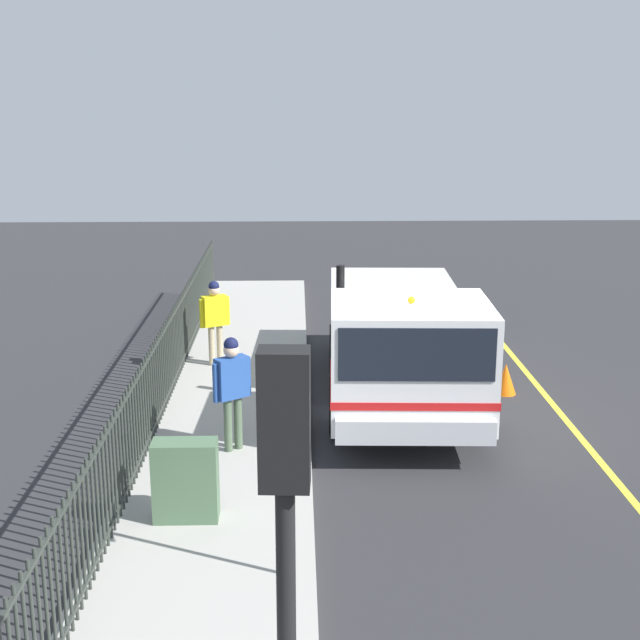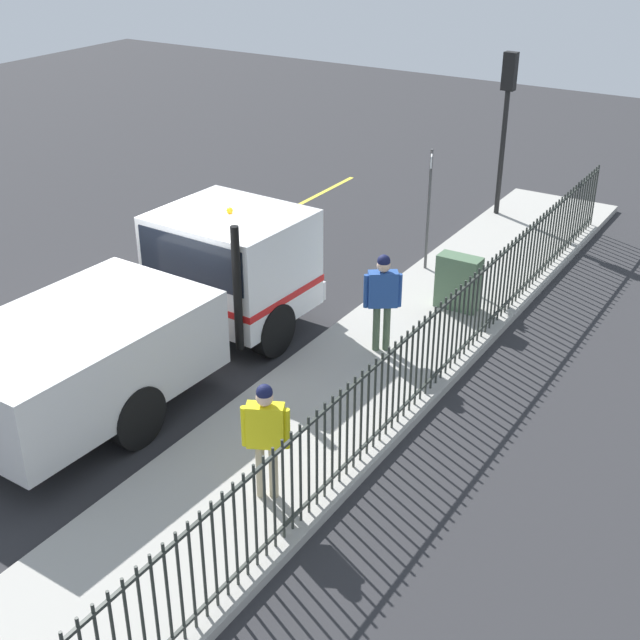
% 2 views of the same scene
% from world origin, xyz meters
% --- Properties ---
extents(ground_plane, '(48.35, 48.35, 0.00)m').
position_xyz_m(ground_plane, '(0.00, 0.00, 0.00)').
color(ground_plane, '#2B2B2D').
rests_on(ground_plane, ground).
extents(sidewalk_slab, '(2.65, 21.98, 0.14)m').
position_xyz_m(sidewalk_slab, '(3.32, 0.00, 0.07)').
color(sidewalk_slab, '#A3A099').
rests_on(sidewalk_slab, ground).
extents(lane_marking, '(0.12, 19.78, 0.01)m').
position_xyz_m(lane_marking, '(-2.35, 0.00, 0.00)').
color(lane_marking, yellow).
rests_on(lane_marking, ground).
extents(work_truck, '(2.71, 6.91, 2.62)m').
position_xyz_m(work_truck, '(0.39, -0.85, 1.26)').
color(work_truck, white).
rests_on(work_truck, ground).
extents(worker_standing, '(0.54, 0.47, 1.76)m').
position_xyz_m(worker_standing, '(3.16, 1.38, 1.21)').
color(worker_standing, '#264C99').
rests_on(worker_standing, sidewalk_slab).
extents(pedestrian_distant, '(0.57, 0.40, 1.70)m').
position_xyz_m(pedestrian_distant, '(3.81, -2.93, 1.17)').
color(pedestrian_distant, yellow).
rests_on(pedestrian_distant, sidewalk_slab).
extents(iron_fence, '(0.04, 18.72, 1.45)m').
position_xyz_m(iron_fence, '(4.45, 0.00, 0.87)').
color(iron_fence, '#2D332D').
rests_on(iron_fence, sidewalk_slab).
extents(traffic_light_near, '(0.31, 0.23, 3.80)m').
position_xyz_m(traffic_light_near, '(2.26, 8.93, 2.84)').
color(traffic_light_near, black).
rests_on(traffic_light_near, sidewalk_slab).
extents(utility_cabinet, '(0.81, 0.38, 1.04)m').
position_xyz_m(utility_cabinet, '(3.60, 3.58, 0.66)').
color(utility_cabinet, '#4C6B4C').
rests_on(utility_cabinet, sidewalk_slab).
extents(traffic_cone, '(0.40, 0.40, 0.57)m').
position_xyz_m(traffic_cone, '(-1.63, -1.43, 0.28)').
color(traffic_cone, orange).
rests_on(traffic_cone, ground).
extents(street_sign, '(0.23, 0.47, 2.53)m').
position_xyz_m(street_sign, '(2.27, 4.97, 1.70)').
color(street_sign, '#4C4C4C').
rests_on(street_sign, sidewalk_slab).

